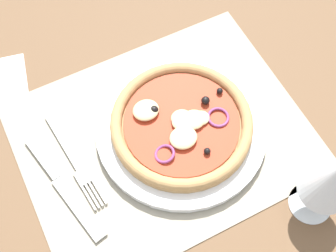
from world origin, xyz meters
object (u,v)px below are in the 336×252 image
pizza (181,123)px  knife (64,188)px  plate (181,128)px  wine_glass (332,180)px  fork (76,165)px

pizza → knife: pizza is taller
plate → wine_glass: 24.22cm
fork → knife: bearing=-54.6°
fork → knife: (3.00, 2.63, 0.03)cm
plate → wine_glass: wine_glass is taller
plate → fork: bearing=-6.5°
plate → knife: plate is taller
fork → wine_glass: bearing=47.6°
plate → pizza: bearing=2.8°
pizza → plate: bearing=-177.2°
wine_glass → plate: bearing=-59.2°
pizza → fork: size_ratio=1.23×
plate → wine_glass: bearing=120.8°
fork → wine_glass: 36.94cm
wine_glass → knife: bearing=-30.5°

